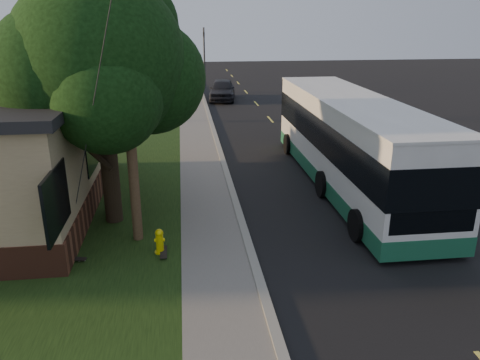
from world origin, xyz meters
name	(u,v)px	position (x,y,z in m)	size (l,w,h in m)	color
ground	(249,249)	(0.00, 0.00, 0.00)	(120.00, 120.00, 0.00)	black
road	(299,152)	(4.00, 10.00, 0.01)	(8.00, 80.00, 0.01)	black
curb	(221,154)	(0.00, 10.00, 0.06)	(0.25, 80.00, 0.12)	gray
sidewalk	(201,155)	(-1.00, 10.00, 0.04)	(2.00, 80.00, 0.08)	slate
grass_verge	(128,158)	(-4.50, 10.00, 0.04)	(5.00, 80.00, 0.07)	black
fire_hydrant	(160,241)	(-2.60, 0.00, 0.43)	(0.32, 0.32, 0.74)	yellow
utility_pole	(126,89)	(-3.31, 0.99, 4.63)	(2.86, 3.21, 9.07)	#473321
leafy_tree	(101,64)	(-4.17, 2.65, 5.17)	(6.30, 6.00, 7.80)	black
bare_tree_near	(154,89)	(-3.50, 18.00, 2.15)	(1.38, 1.21, 4.31)	black
bare_tree_far	(167,70)	(-3.00, 30.00, 2.00)	(1.38, 1.21, 4.03)	black
traffic_signal	(204,53)	(0.50, 34.00, 3.16)	(0.18, 0.22, 5.50)	#2D2D30
transit_bus	(350,140)	(4.74, 4.99, 1.90)	(3.04, 13.17, 3.56)	silver
skateboarder	(111,185)	(-4.37, 3.53, 0.95)	(0.65, 0.42, 1.77)	#490E17
skateboard_main	(164,252)	(-2.50, -0.10, 0.13)	(0.20, 0.79, 0.07)	black
skateboard_spare	(72,259)	(-5.02, -0.17, 0.13)	(0.81, 0.38, 0.07)	black
dumpster	(30,165)	(-8.10, 6.99, 0.76)	(1.95, 1.73, 1.44)	black
distant_car	(222,90)	(1.50, 26.04, 0.84)	(1.99, 4.94, 1.68)	black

